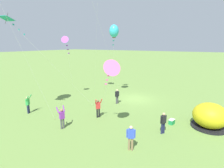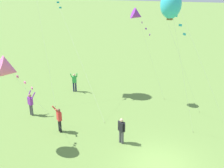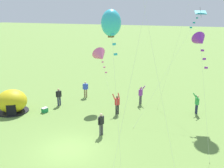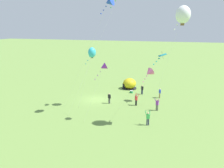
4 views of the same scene
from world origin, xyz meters
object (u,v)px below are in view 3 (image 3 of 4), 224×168
Objects in this scene: popup_tent at (12,102)px; cooler_box at (45,110)px; person_center_field at (59,96)px; kite_purple at (200,41)px; person_watching_sky at (101,123)px; person_flying_kite at (117,103)px; person_far_back at (85,88)px; kite_teal at (199,16)px; kite_pink at (101,56)px; person_strolling at (141,94)px; person_arms_raised at (197,103)px; kite_cyan at (111,23)px.

cooler_box is at bearing 19.91° from popup_tent.
kite_purple reaches higher than person_center_field.
person_watching_sky reaches higher than cooler_box.
person_flying_kite is at bearing 156.01° from kite_purple.
person_far_back is 3.49m from person_center_field.
person_center_field is 14.55m from kite_purple.
popup_tent reaches higher than cooler_box.
kite_teal is 9.35m from kite_pink.
person_center_field is at bearing 167.16° from kite_purple.
person_flying_kite is 1.10× the size of person_center_field.
person_strolling is at bearing -174.19° from kite_teal.
person_watching_sky is 7.71m from person_center_field.
kite_pink reaches higher than person_far_back.
person_far_back is at bearing 177.94° from person_arms_raised.
person_arms_raised is 0.24× the size of kite_purple.
kite_cyan is (8.36, -4.31, 8.09)m from cooler_box.
person_flying_kite is 4.32m from person_watching_sky.
kite_teal is (3.94, 10.27, 0.25)m from kite_cyan.
kite_cyan is at bearing -54.20° from person_far_back.
kite_teal is at bearing 18.04° from person_center_field.
person_far_back and person_center_field have the same top height.
popup_tent is at bearing -134.71° from person_center_field.
person_arms_raised is 0.33× the size of kite_pink.
person_flying_kite is 5.81m from person_far_back.
person_flying_kite is 0.24× the size of kite_purple.
person_center_field is at bearing 45.29° from popup_tent.
person_flying_kite and person_arms_raised have the same top height.
kite_purple is 1.35× the size of kite_pink.
popup_tent is at bearing -160.09° from cooler_box.
person_arms_raised is at bearing -2.06° from person_far_back.
person_center_field is (3.01, 3.04, -0.03)m from popup_tent.
kite_pink is (-8.85, -1.26, 3.89)m from person_arms_raised.
cooler_box is at bearing -96.41° from person_center_field.
kite_cyan is 11.00m from kite_teal.
popup_tent is 1.63× the size of person_far_back.
kite_purple is (6.39, 1.29, 6.19)m from person_watching_sky.
person_watching_sky is 0.91× the size of person_arms_raised.
kite_pink is (-4.33, 7.94, -3.42)m from kite_cyan.
person_center_field is 12.66m from kite_cyan.
person_watching_sky is (6.68, -2.18, 0.74)m from cooler_box.
kite_teal is at bearing 96.36° from kite_purple.
person_arms_raised is (6.59, 2.77, 0.00)m from person_flying_kite.
person_strolling is (10.28, 6.48, 0.00)m from popup_tent.
kite_teal reaches higher than kite_cyan.
person_arms_raised is at bearing 12.73° from person_center_field.
person_far_back is 13.94m from kite_cyan.
kite_cyan reaches higher than person_strolling.
person_watching_sky is 0.91× the size of person_strolling.
popup_tent is 7.59m from person_far_back.
person_arms_raised is (12.88, 4.89, 0.78)m from cooler_box.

